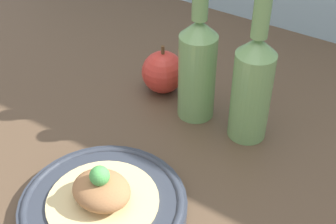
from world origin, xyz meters
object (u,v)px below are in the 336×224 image
object	(u,v)px
cider_bottle_right	(253,82)
apple	(163,72)
plated_food	(102,192)
cider_bottle_left	(198,63)
plate	(103,205)

from	to	relation	value
cider_bottle_right	apple	world-z (taller)	cider_bottle_right
cider_bottle_right	apple	size ratio (longest dim) A/B	2.98
plated_food	cider_bottle_right	bearing A→B (deg)	70.89
apple	plated_food	bearing A→B (deg)	-71.41
cider_bottle_left	apple	world-z (taller)	cider_bottle_left
plate	cider_bottle_left	distance (cm)	26.94
plated_food	cider_bottle_right	distance (cm)	27.65
cider_bottle_right	plated_food	bearing A→B (deg)	-109.11
cider_bottle_right	cider_bottle_left	bearing A→B (deg)	180.00
plated_food	apple	world-z (taller)	apple
plated_food	apple	xyz separation A→B (cm)	(-9.43, 28.05, 0.37)
plate	cider_bottle_left	size ratio (longest dim) A/B	0.83
plated_food	plate	bearing A→B (deg)	-90.00
plate	plated_food	world-z (taller)	plated_food
plated_food	cider_bottle_right	world-z (taller)	cider_bottle_right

